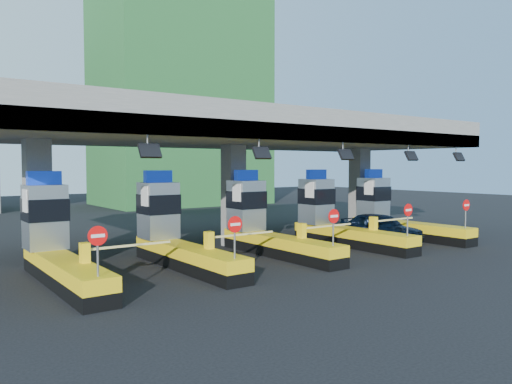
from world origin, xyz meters
TOP-DOWN VIEW (x-y plane):
  - ground at (0.00, 0.00)m, footprint 120.00×120.00m
  - toll_canopy at (0.00, 2.87)m, footprint 28.00×12.09m
  - toll_lane_far_left at (-10.00, 0.28)m, footprint 4.43×8.00m
  - toll_lane_left at (-5.00, 0.28)m, footprint 4.43×8.00m
  - toll_lane_center at (0.00, 0.28)m, footprint 4.43×8.00m
  - toll_lane_right at (5.00, 0.28)m, footprint 4.43×8.00m
  - toll_lane_far_right at (10.00, 0.28)m, footprint 4.43×8.00m
  - bg_building_scaffold at (12.00, 32.00)m, footprint 18.00×12.00m
  - van at (7.49, -0.88)m, footprint 2.14×5.01m

SIDE VIEW (x-z plane):
  - ground at x=0.00m, z-range 0.00..0.00m
  - van at x=7.49m, z-range 0.00..1.69m
  - toll_lane_far_left at x=-10.00m, z-range -0.68..3.47m
  - toll_lane_left at x=-5.00m, z-range -0.68..3.47m
  - toll_lane_center at x=0.00m, z-range -0.68..3.47m
  - toll_lane_right at x=5.00m, z-range -0.68..3.47m
  - toll_lane_far_right at x=10.00m, z-range -0.68..3.47m
  - toll_canopy at x=0.00m, z-range 2.63..9.63m
  - bg_building_scaffold at x=12.00m, z-range 0.00..28.00m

